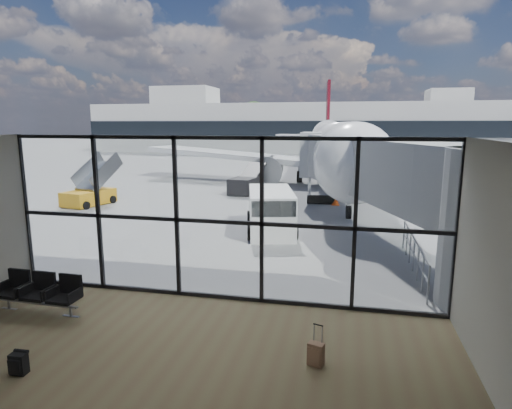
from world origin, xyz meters
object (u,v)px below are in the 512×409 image
at_px(belt_loader, 247,184).
at_px(airliner, 335,146).
at_px(backpack, 18,364).
at_px(service_van, 271,211).
at_px(mobile_stairs, 90,195).
at_px(suitcase, 316,354).
at_px(seating_row, 41,290).

bearing_deg(belt_loader, airliner, 60.16).
height_order(backpack, service_van, service_van).
relative_size(belt_loader, mobile_stairs, 1.18).
distance_m(suitcase, mobile_stairs, 20.66).
distance_m(suitcase, belt_loader, 21.88).
bearing_deg(airliner, suitcase, -93.70).
bearing_deg(mobile_stairs, backpack, -48.34).
relative_size(airliner, mobile_stairs, 10.05).
xyz_separation_m(suitcase, airliner, (-0.70, 28.44, 2.71)).
xyz_separation_m(airliner, belt_loader, (-5.73, -7.53, -2.30)).
relative_size(suitcase, belt_loader, 0.19).
distance_m(airliner, service_van, 18.20).
height_order(suitcase, airliner, airliner).
xyz_separation_m(airliner, mobile_stairs, (-13.89, -13.82, -2.38)).
height_order(seating_row, service_van, service_van).
xyz_separation_m(backpack, mobile_stairs, (-8.97, 16.14, 0.36)).
bearing_deg(belt_loader, backpack, -80.49).
bearing_deg(mobile_stairs, suitcase, -32.47).
distance_m(suitcase, service_van, 10.87).
distance_m(service_van, belt_loader, 11.05).
bearing_deg(seating_row, service_van, 66.76).
height_order(backpack, airliner, airliner).
height_order(service_van, belt_loader, belt_loader).
bearing_deg(mobile_stairs, airliner, 57.46).
relative_size(backpack, suitcase, 0.55).
distance_m(backpack, belt_loader, 22.45).
bearing_deg(service_van, suitcase, -88.50).
height_order(suitcase, service_van, service_van).
xyz_separation_m(service_van, mobile_stairs, (-11.78, 4.14, -0.38)).
distance_m(belt_loader, mobile_stairs, 10.30).
xyz_separation_m(belt_loader, mobile_stairs, (-8.15, -6.29, -0.07)).
relative_size(suitcase, airliner, 0.02).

